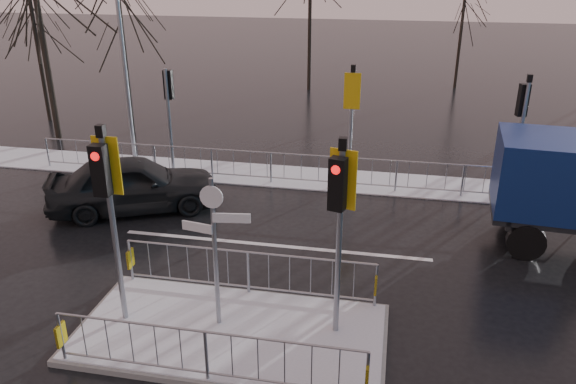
% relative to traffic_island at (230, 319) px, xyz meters
% --- Properties ---
extents(ground, '(120.00, 120.00, 0.00)m').
position_rel_traffic_island_xyz_m(ground, '(0.01, -0.01, -0.39)').
color(ground, black).
rests_on(ground, ground).
extents(snow_verge, '(30.00, 2.00, 0.04)m').
position_rel_traffic_island_xyz_m(snow_verge, '(0.01, 8.59, -0.37)').
color(snow_verge, silver).
rests_on(snow_verge, ground).
extents(lane_markings, '(8.00, 11.38, 0.01)m').
position_rel_traffic_island_xyz_m(lane_markings, '(0.01, -0.34, -0.39)').
color(lane_markings, silver).
rests_on(lane_markings, ground).
extents(traffic_island, '(6.00, 3.04, 4.15)m').
position_rel_traffic_island_xyz_m(traffic_island, '(0.00, 0.00, 0.00)').
color(traffic_island, slate).
rests_on(traffic_island, ground).
extents(far_kerb_fixtures, '(18.00, 0.65, 3.83)m').
position_rel_traffic_island_xyz_m(far_kerb_fixtures, '(0.31, 8.08, 0.63)').
color(far_kerb_fixtures, gray).
rests_on(far_kerb_fixtures, ground).
extents(car_far_lane, '(5.12, 3.69, 1.62)m').
position_rel_traffic_island_xyz_m(car_far_lane, '(-4.42, 5.18, 0.42)').
color(car_far_lane, black).
rests_on(car_far_lane, ground).
extents(flatbed_truck, '(6.28, 2.73, 2.83)m').
position_rel_traffic_island_xyz_m(flatbed_truck, '(7.23, 5.22, 1.12)').
color(flatbed_truck, black).
rests_on(flatbed_truck, ground).
extents(tree_near_b, '(4.00, 4.00, 7.55)m').
position_rel_traffic_island_xyz_m(tree_near_b, '(-7.99, 12.49, 4.76)').
color(tree_near_b, black).
rests_on(tree_near_b, ground).
extents(tree_near_c, '(3.50, 3.50, 6.61)m').
position_rel_traffic_island_xyz_m(tree_near_c, '(-12.49, 13.49, 4.11)').
color(tree_near_c, black).
rests_on(tree_near_c, ground).
extents(tree_far_b, '(3.25, 3.25, 6.14)m').
position_rel_traffic_island_xyz_m(tree_far_b, '(6.01, 23.99, 3.79)').
color(tree_far_b, black).
rests_on(tree_far_b, ground).
extents(street_lamp_left, '(1.25, 0.18, 8.20)m').
position_rel_traffic_island_xyz_m(street_lamp_left, '(-6.42, 9.49, 4.10)').
color(street_lamp_left, gray).
rests_on(street_lamp_left, ground).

